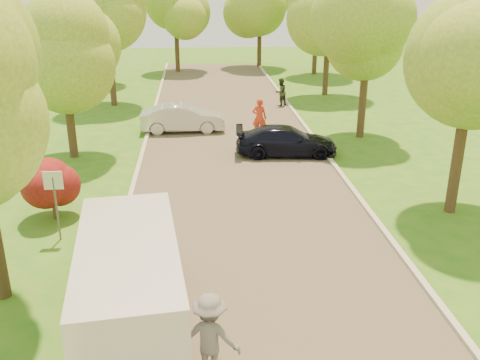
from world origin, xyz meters
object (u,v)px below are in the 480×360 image
object	(u,v)px
street_sign	(54,191)
person_olive	(281,92)
skateboarder	(210,337)
silver_sedan	(183,118)
minivan	(130,281)
dark_sedan	(286,141)
person_striped	(259,118)

from	to	relation	value
street_sign	person_olive	distance (m)	19.39
street_sign	skateboarder	world-z (taller)	street_sign
silver_sedan	skateboarder	distance (m)	18.11
silver_sedan	skateboarder	size ratio (longest dim) A/B	2.34
skateboarder	person_olive	distance (m)	23.89
silver_sedan	skateboarder	xyz separation A→B (m)	(0.82, -18.09, 0.33)
skateboarder	street_sign	bearing A→B (deg)	-38.78
minivan	dark_sedan	world-z (taller)	minivan
dark_sedan	silver_sedan	bearing A→B (deg)	51.88
minivan	person_olive	distance (m)	22.39
street_sign	dark_sedan	size ratio (longest dim) A/B	0.49
street_sign	person_striped	bearing A→B (deg)	55.08
street_sign	person_striped	distance (m)	12.68
street_sign	person_striped	size ratio (longest dim) A/B	1.13
minivan	person_olive	world-z (taller)	minivan
silver_sedan	minivan	bearing A→B (deg)	176.20
dark_sedan	person_striped	size ratio (longest dim) A/B	2.30
minivan	silver_sedan	distance (m)	16.11
street_sign	minivan	size ratio (longest dim) A/B	0.38
minivan	person_olive	xyz separation A→B (m)	(6.73, 21.35, -0.25)
minivan	person_striped	distance (m)	15.47
dark_sedan	skateboarder	xyz separation A→B (m)	(-3.78, -13.87, 0.38)
person_striped	skateboarder	bearing A→B (deg)	95.80
skateboarder	person_olive	size ratio (longest dim) A/B	1.07
silver_sedan	street_sign	bearing A→B (deg)	162.78
silver_sedan	person_striped	size ratio (longest dim) A/B	2.19
street_sign	silver_sedan	distance (m)	12.25
silver_sedan	person_striped	distance (m)	3.98
silver_sedan	person_olive	world-z (taller)	person_olive
skateboarder	silver_sedan	bearing A→B (deg)	-70.28
silver_sedan	person_striped	xyz separation A→B (m)	(3.75, -1.33, 0.27)
dark_sedan	person_olive	size ratio (longest dim) A/B	2.63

